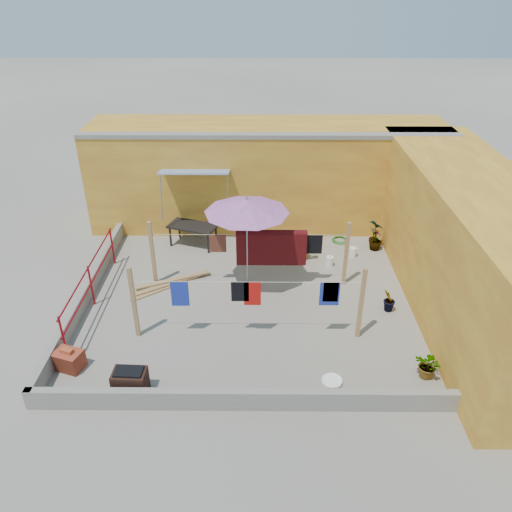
# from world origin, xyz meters

# --- Properties ---
(ground) EXTENTS (80.00, 80.00, 0.00)m
(ground) POSITION_xyz_m (0.00, 0.00, 0.00)
(ground) COLOR #9E998E
(ground) RESTS_ON ground
(wall_back) EXTENTS (11.00, 3.27, 3.21)m
(wall_back) POSITION_xyz_m (0.50, 4.69, 1.61)
(wall_back) COLOR gold
(wall_back) RESTS_ON ground
(wall_right) EXTENTS (2.40, 9.00, 3.20)m
(wall_right) POSITION_xyz_m (5.20, 0.00, 1.60)
(wall_right) COLOR gold
(wall_right) RESTS_ON ground
(parapet_front) EXTENTS (8.30, 0.16, 0.44)m
(parapet_front) POSITION_xyz_m (0.00, -3.58, 0.22)
(parapet_front) COLOR gray
(parapet_front) RESTS_ON ground
(parapet_left) EXTENTS (0.16, 7.30, 0.44)m
(parapet_left) POSITION_xyz_m (-4.08, 0.00, 0.22)
(parapet_left) COLOR gray
(parapet_left) RESTS_ON ground
(red_railing) EXTENTS (0.05, 4.20, 1.10)m
(red_railing) POSITION_xyz_m (-3.85, -0.20, 0.72)
(red_railing) COLOR maroon
(red_railing) RESTS_ON ground
(clothesline_rig) EXTENTS (5.09, 2.35, 1.80)m
(clothesline_rig) POSITION_xyz_m (0.48, 0.54, 1.05)
(clothesline_rig) COLOR tan
(clothesline_rig) RESTS_ON ground
(patio_umbrella) EXTENTS (2.69, 2.69, 2.53)m
(patio_umbrella) POSITION_xyz_m (-0.05, 0.71, 2.27)
(patio_umbrella) COLOR gray
(patio_umbrella) RESTS_ON ground
(outdoor_table) EXTENTS (1.58, 1.15, 0.67)m
(outdoor_table) POSITION_xyz_m (-1.73, 2.91, 0.60)
(outdoor_table) COLOR black
(outdoor_table) RESTS_ON ground
(brick_stack) EXTENTS (0.67, 0.57, 0.49)m
(brick_stack) POSITION_xyz_m (-3.70, -2.49, 0.21)
(brick_stack) COLOR #B54529
(brick_stack) RESTS_ON ground
(lumber_pile) EXTENTS (1.95, 1.40, 0.13)m
(lumber_pile) POSITION_xyz_m (-2.11, 0.65, 0.07)
(lumber_pile) COLOR tan
(lumber_pile) RESTS_ON ground
(brazier) EXTENTS (0.67, 0.46, 0.58)m
(brazier) POSITION_xyz_m (-2.25, -3.20, 0.28)
(brazier) COLOR black
(brazier) RESTS_ON ground
(white_basin) EXTENTS (0.43, 0.43, 0.07)m
(white_basin) POSITION_xyz_m (1.74, -2.89, 0.04)
(white_basin) COLOR white
(white_basin) RESTS_ON ground
(water_jug_a) EXTENTS (0.21, 0.21, 0.33)m
(water_jug_a) POSITION_xyz_m (2.24, 1.72, 0.14)
(water_jug_a) COLOR white
(water_jug_a) RESTS_ON ground
(water_jug_b) EXTENTS (0.21, 0.21, 0.33)m
(water_jug_b) POSITION_xyz_m (2.97, 2.25, 0.15)
(water_jug_b) COLOR white
(water_jug_b) RESTS_ON ground
(green_hose) EXTENTS (0.50, 0.50, 0.07)m
(green_hose) POSITION_xyz_m (2.74, 3.20, 0.03)
(green_hose) COLOR #1B7A1C
(green_hose) RESTS_ON ground
(plant_back_a) EXTENTS (0.66, 0.58, 0.73)m
(plant_back_a) POSITION_xyz_m (1.51, 2.15, 0.37)
(plant_back_a) COLOR #225418
(plant_back_a) RESTS_ON ground
(plant_back_b) EXTENTS (0.45, 0.45, 0.69)m
(plant_back_b) POSITION_xyz_m (3.70, 2.68, 0.34)
(plant_back_b) COLOR #225418
(plant_back_b) RESTS_ON ground
(plant_right_a) EXTENTS (0.55, 0.58, 0.92)m
(plant_right_a) POSITION_xyz_m (3.70, 2.85, 0.46)
(plant_right_a) COLOR #225418
(plant_right_a) RESTS_ON ground
(plant_right_b) EXTENTS (0.39, 0.43, 0.64)m
(plant_right_b) POSITION_xyz_m (3.41, -0.44, 0.32)
(plant_right_b) COLOR #225418
(plant_right_b) RESTS_ON ground
(plant_right_c) EXTENTS (0.70, 0.70, 0.59)m
(plant_right_c) POSITION_xyz_m (3.70, -2.71, 0.29)
(plant_right_c) COLOR #225418
(plant_right_c) RESTS_ON ground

